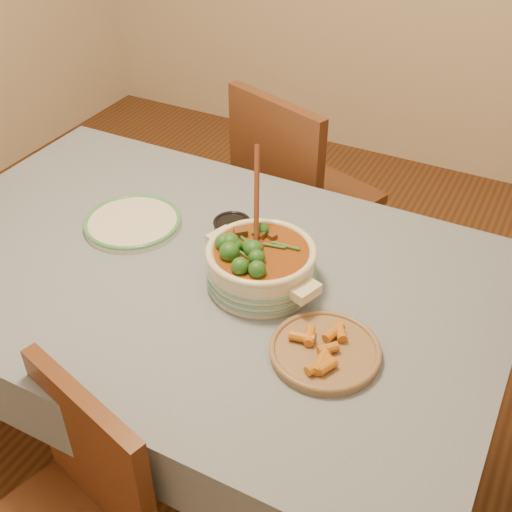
{
  "coord_description": "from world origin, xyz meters",
  "views": [
    {
      "loc": [
        0.79,
        -1.14,
        1.84
      ],
      "look_at": [
        0.19,
        0.01,
        0.85
      ],
      "focal_mm": 45.0,
      "sensor_mm": 36.0,
      "label": 1
    }
  ],
  "objects": [
    {
      "name": "floor",
      "position": [
        0.0,
        0.0,
        0.0
      ],
      "size": [
        4.5,
        4.5,
        0.0
      ],
      "primitive_type": "plane",
      "color": "#4C2A15",
      "rests_on": "ground"
    },
    {
      "name": "stew_casserole",
      "position": [
        0.2,
        0.02,
        0.83
      ],
      "size": [
        0.36,
        0.35,
        0.34
      ],
      "rotation": [
        0.0,
        0.0,
        -0.33
      ],
      "color": "beige",
      "rests_on": "dining_table"
    },
    {
      "name": "chair_far",
      "position": [
        -0.06,
        0.81,
        0.54
      ],
      "size": [
        0.56,
        0.56,
        0.95
      ],
      "rotation": [
        0.0,
        0.0,
        2.8
      ],
      "color": "brown",
      "rests_on": "floor"
    },
    {
      "name": "condiment_bowl",
      "position": [
        0.03,
        0.17,
        0.79
      ],
      "size": [
        0.13,
        0.13,
        0.06
      ],
      "rotation": [
        0.0,
        0.0,
        0.33
      ],
      "color": "black",
      "rests_on": "dining_table"
    },
    {
      "name": "dining_table",
      "position": [
        0.0,
        0.0,
        0.66
      ],
      "size": [
        1.68,
        1.08,
        0.76
      ],
      "color": "brown",
      "rests_on": "floor"
    },
    {
      "name": "white_plate",
      "position": [
        -0.26,
        0.08,
        0.77
      ],
      "size": [
        0.29,
        0.29,
        0.03
      ],
      "rotation": [
        0.0,
        0.0,
        0.02
      ],
      "color": "silver",
      "rests_on": "dining_table"
    },
    {
      "name": "fried_plate",
      "position": [
        0.45,
        -0.14,
        0.77
      ],
      "size": [
        0.31,
        0.31,
        0.04
      ],
      "rotation": [
        0.0,
        0.0,
        -0.22
      ],
      "color": "#8A6F4C",
      "rests_on": "dining_table"
    }
  ]
}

